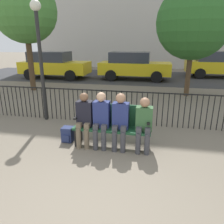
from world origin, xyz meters
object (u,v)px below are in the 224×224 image
at_px(seated_person_3, 144,122).
at_px(parked_car_2, 133,65).
at_px(parked_car_0, 219,64).
at_px(parked_car_1, 54,64).
at_px(backpack, 68,134).
at_px(tree_0, 25,11).
at_px(seated_person_1, 101,117).
at_px(lamp_post, 39,43).
at_px(seated_person_0, 84,117).
at_px(seated_person_2, 120,119).
at_px(park_bench, 113,124).
at_px(tree_1, 194,22).

bearing_deg(seated_person_3, parked_car_2, 97.42).
height_order(parked_car_0, parked_car_1, same).
bearing_deg(backpack, parked_car_1, 117.19).
bearing_deg(parked_car_0, tree_0, -148.90).
distance_m(seated_person_1, lamp_post, 2.89).
height_order(seated_person_0, seated_person_2, seated_person_2).
bearing_deg(parked_car_1, seated_person_3, -54.58).
bearing_deg(parked_car_0, park_bench, -113.80).
relative_size(tree_0, parked_car_2, 1.16).
height_order(seated_person_2, parked_car_2, parked_car_2).
bearing_deg(seated_person_2, backpack, 175.50).
relative_size(park_bench, seated_person_0, 1.40).
distance_m(parked_car_0, parked_car_2, 5.54).
bearing_deg(parked_car_0, seated_person_0, -116.16).
bearing_deg(seated_person_0, tree_0, 129.88).
bearing_deg(lamp_post, tree_1, 41.61).
bearing_deg(park_bench, parked_car_0, 66.20).
xyz_separation_m(seated_person_0, parked_car_0, (5.33, 10.85, 0.18)).
relative_size(seated_person_0, tree_0, 0.25).
distance_m(seated_person_1, seated_person_3, 0.91).
bearing_deg(seated_person_1, tree_0, 132.30).
bearing_deg(tree_0, parked_car_2, 42.13).
relative_size(park_bench, lamp_post, 0.52).
relative_size(seated_person_0, seated_person_1, 0.98).
bearing_deg(seated_person_1, seated_person_2, -0.01).
distance_m(backpack, tree_0, 7.07).
height_order(seated_person_2, backpack, seated_person_2).
distance_m(seated_person_0, backpack, 0.68).
bearing_deg(parked_car_2, tree_0, -137.87).
distance_m(seated_person_3, tree_1, 6.00).
bearing_deg(backpack, tree_0, 127.25).
distance_m(seated_person_2, parked_car_0, 11.77).
relative_size(park_bench, parked_car_0, 0.40).
distance_m(tree_1, parked_car_0, 6.42).
bearing_deg(tree_1, tree_0, -177.85).
distance_m(tree_0, tree_1, 7.06).
xyz_separation_m(tree_1, parked_car_0, (2.55, 5.51, -2.08)).
distance_m(seated_person_1, backpack, 0.98).
bearing_deg(backpack, seated_person_0, -12.25).
height_order(seated_person_1, parked_car_2, parked_car_2).
bearing_deg(backpack, parked_car_0, 61.70).
xyz_separation_m(seated_person_1, parked_car_1, (-5.17, 8.54, 0.16)).
xyz_separation_m(tree_1, lamp_post, (-4.46, -3.96, -0.75)).
relative_size(seated_person_1, backpack, 3.53).
bearing_deg(seated_person_1, seated_person_0, -179.77).
xyz_separation_m(seated_person_1, parked_car_0, (4.96, 10.85, 0.16)).
xyz_separation_m(seated_person_2, parked_car_2, (-0.68, 9.01, 0.16)).
xyz_separation_m(seated_person_1, backpack, (-0.83, 0.10, -0.51)).
distance_m(seated_person_3, parked_car_2, 9.10).
xyz_separation_m(tree_1, parked_car_1, (-7.58, 3.20, -2.08)).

